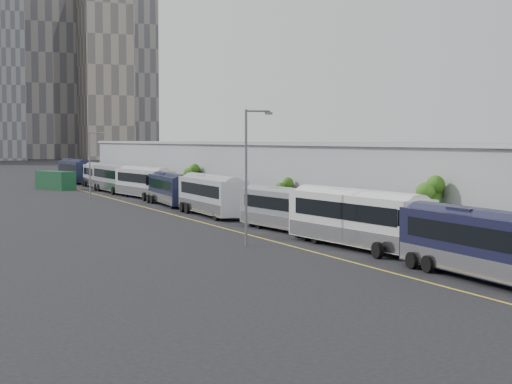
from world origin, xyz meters
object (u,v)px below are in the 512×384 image
bus_2 (357,224)px  street_lamp_near (249,168)px  bus_6 (144,185)px  street_lamp_far (91,160)px  bus_1 (484,250)px  suv (45,179)px  bus_8 (98,177)px  bus_4 (212,199)px  bus_9 (75,173)px  shipping_container (55,180)px  bus_7 (114,180)px  bus_3 (288,213)px  bus_5 (171,192)px

bus_2 → street_lamp_near: (-6.28, 4.12, 3.75)m
bus_6 → street_lamp_far: (-6.53, 0.68, 3.18)m
bus_2 → bus_1: bearing=-96.8°
suv → bus_8: bearing=-60.1°
bus_4 → suv: 68.03m
bus_6 → bus_9: bus_9 is taller
bus_4 → shipping_container: 50.94m
bus_7 → street_lamp_near: size_ratio=1.48×
bus_2 → street_lamp_far: (-6.19, 55.05, 3.18)m
bus_6 → suv: bearing=92.1°
bus_7 → shipping_container: (-6.33, 10.54, -0.36)m
bus_1 → bus_3: bus_1 is taller
bus_9 → shipping_container: bus_9 is taller
bus_4 → bus_1: bearing=-88.3°
bus_2 → bus_5: size_ratio=1.10×
bus_6 → bus_7: bearing=87.1°
bus_3 → bus_4: bearing=86.8°
street_lamp_near → bus_6: bearing=82.5°
bus_3 → bus_6: bus_6 is taller
bus_2 → bus_3: 11.55m
suv → bus_1: bearing=-78.9°
bus_3 → bus_7: (-0.57, 55.85, 0.25)m
bus_5 → street_lamp_far: street_lamp_far is taller
bus_3 → bus_5: 30.16m
shipping_container → bus_1: bearing=-110.2°
bus_1 → suv: 109.50m
suv → bus_6: bearing=-73.6°
bus_8 → bus_4: bearing=-87.9°
bus_5 → shipping_container: bus_5 is taller
bus_2 → bus_7: bus_7 is taller
bus_5 → bus_6: 12.68m
street_lamp_near → street_lamp_far: (0.08, 50.93, -0.57)m
bus_3 → bus_6: size_ratio=0.88×
bus_6 → bus_5: bearing=-98.0°
bus_1 → bus_7: (0.15, 81.57, 0.15)m
bus_9 → bus_8: bearing=-89.8°
bus_8 → suv: size_ratio=2.31×
street_lamp_near → street_lamp_far: bearing=89.9°
street_lamp_near → bus_5: bearing=80.7°
bus_4 → bus_5: bearing=90.4°
street_lamp_near → suv: 91.22m
bus_7 → bus_2: bearing=-90.8°
bus_1 → bus_9: bearing=91.2°
street_lamp_far → shipping_container: bearing=91.2°
bus_1 → bus_2: bus_2 is taller
bus_4 → bus_8: size_ratio=1.05×
bus_1 → bus_3: (0.73, 25.72, -0.10)m
bus_5 → street_lamp_near: street_lamp_near is taller
bus_1 → bus_8: 94.86m
street_lamp_far → shipping_container: 23.15m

